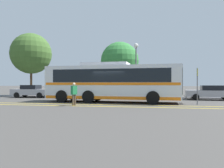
{
  "coord_description": "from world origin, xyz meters",
  "views": [
    {
      "loc": [
        3.3,
        -17.65,
        1.56
      ],
      "look_at": [
        0.07,
        0.22,
        1.51
      ],
      "focal_mm": 35.0,
      "sensor_mm": 36.0,
      "label": 1
    }
  ],
  "objects_px": {
    "parked_car_3": "(211,92)",
    "parked_car_1": "(82,91)",
    "tree_0": "(120,61)",
    "parked_car_0": "(32,91)",
    "street_lamp": "(136,58)",
    "bus_stop_sign": "(197,82)",
    "transit_bus": "(112,82)",
    "parked_car_2": "(140,92)",
    "tree_2": "(31,54)",
    "pedestrian_0": "(74,93)"
  },
  "relations": [
    {
      "from": "tree_0",
      "to": "parked_car_2",
      "type": "bearing_deg",
      "value": -63.17
    },
    {
      "from": "parked_car_0",
      "to": "tree_0",
      "type": "relative_size",
      "value": 0.62
    },
    {
      "from": "bus_stop_sign",
      "to": "street_lamp",
      "type": "xyz_separation_m",
      "value": [
        -5.0,
        7.02,
        2.62
      ]
    },
    {
      "from": "parked_car_0",
      "to": "street_lamp",
      "type": "height_order",
      "value": "street_lamp"
    },
    {
      "from": "parked_car_0",
      "to": "parked_car_3",
      "type": "distance_m",
      "value": 18.59
    },
    {
      "from": "tree_2",
      "to": "bus_stop_sign",
      "type": "bearing_deg",
      "value": -24.68
    },
    {
      "from": "transit_bus",
      "to": "pedestrian_0",
      "type": "distance_m",
      "value": 3.97
    },
    {
      "from": "parked_car_3",
      "to": "parked_car_1",
      "type": "bearing_deg",
      "value": 94.44
    },
    {
      "from": "street_lamp",
      "to": "tree_2",
      "type": "height_order",
      "value": "tree_2"
    },
    {
      "from": "transit_bus",
      "to": "parked_car_0",
      "type": "relative_size",
      "value": 2.69
    },
    {
      "from": "parked_car_0",
      "to": "tree_0",
      "type": "distance_m",
      "value": 11.16
    },
    {
      "from": "parked_car_1",
      "to": "parked_car_3",
      "type": "distance_m",
      "value": 12.65
    },
    {
      "from": "parked_car_1",
      "to": "pedestrian_0",
      "type": "height_order",
      "value": "pedestrian_0"
    },
    {
      "from": "bus_stop_sign",
      "to": "tree_2",
      "type": "height_order",
      "value": "tree_2"
    },
    {
      "from": "parked_car_0",
      "to": "tree_2",
      "type": "xyz_separation_m",
      "value": [
        -1.98,
        3.22,
        4.63
      ]
    },
    {
      "from": "parked_car_3",
      "to": "bus_stop_sign",
      "type": "xyz_separation_m",
      "value": [
        -2.18,
        -4.96,
        1.0
      ]
    },
    {
      "from": "parked_car_3",
      "to": "transit_bus",
      "type": "bearing_deg",
      "value": 119.39
    },
    {
      "from": "bus_stop_sign",
      "to": "parked_car_0",
      "type": "bearing_deg",
      "value": -104.3
    },
    {
      "from": "parked_car_3",
      "to": "bus_stop_sign",
      "type": "height_order",
      "value": "bus_stop_sign"
    },
    {
      "from": "parked_car_1",
      "to": "pedestrian_0",
      "type": "xyz_separation_m",
      "value": [
        1.77,
        -7.34,
        0.13
      ]
    },
    {
      "from": "tree_0",
      "to": "parked_car_0",
      "type": "bearing_deg",
      "value": -149.78
    },
    {
      "from": "parked_car_2",
      "to": "tree_2",
      "type": "height_order",
      "value": "tree_2"
    },
    {
      "from": "transit_bus",
      "to": "parked_car_2",
      "type": "xyz_separation_m",
      "value": [
        2.1,
        4.03,
        -1.0
      ]
    },
    {
      "from": "transit_bus",
      "to": "street_lamp",
      "type": "height_order",
      "value": "street_lamp"
    },
    {
      "from": "tree_0",
      "to": "transit_bus",
      "type": "bearing_deg",
      "value": -85.69
    },
    {
      "from": "parked_car_0",
      "to": "tree_0",
      "type": "xyz_separation_m",
      "value": [
        9.09,
        5.3,
        3.71
      ]
    },
    {
      "from": "parked_car_0",
      "to": "street_lamp",
      "type": "relative_size",
      "value": 0.72
    },
    {
      "from": "transit_bus",
      "to": "tree_2",
      "type": "distance_m",
      "value": 14.46
    },
    {
      "from": "parked_car_0",
      "to": "tree_2",
      "type": "distance_m",
      "value": 5.97
    },
    {
      "from": "parked_car_0",
      "to": "parked_car_2",
      "type": "bearing_deg",
      "value": 84.53
    },
    {
      "from": "transit_bus",
      "to": "parked_car_1",
      "type": "distance_m",
      "value": 5.71
    },
    {
      "from": "parked_car_2",
      "to": "street_lamp",
      "type": "xyz_separation_m",
      "value": [
        -0.52,
        2.09,
        3.62
      ]
    },
    {
      "from": "pedestrian_0",
      "to": "parked_car_3",
      "type": "bearing_deg",
      "value": 150.6
    },
    {
      "from": "parked_car_0",
      "to": "bus_stop_sign",
      "type": "xyz_separation_m",
      "value": [
        16.4,
        -5.22,
        0.99
      ]
    },
    {
      "from": "transit_bus",
      "to": "tree_0",
      "type": "xyz_separation_m",
      "value": [
        -0.73,
        9.61,
        2.71
      ]
    },
    {
      "from": "parked_car_0",
      "to": "parked_car_2",
      "type": "height_order",
      "value": "parked_car_0"
    },
    {
      "from": "transit_bus",
      "to": "parked_car_2",
      "type": "distance_m",
      "value": 4.65
    },
    {
      "from": "transit_bus",
      "to": "parked_car_2",
      "type": "relative_size",
      "value": 2.6
    },
    {
      "from": "tree_2",
      "to": "street_lamp",
      "type": "bearing_deg",
      "value": -6.07
    },
    {
      "from": "bus_stop_sign",
      "to": "tree_2",
      "type": "bearing_deg",
      "value": -111.31
    },
    {
      "from": "pedestrian_0",
      "to": "street_lamp",
      "type": "xyz_separation_m",
      "value": [
        3.7,
        9.37,
        3.41
      ]
    },
    {
      "from": "parked_car_1",
      "to": "bus_stop_sign",
      "type": "height_order",
      "value": "bus_stop_sign"
    },
    {
      "from": "parked_car_0",
      "to": "pedestrian_0",
      "type": "distance_m",
      "value": 10.8
    },
    {
      "from": "transit_bus",
      "to": "street_lamp",
      "type": "distance_m",
      "value": 6.84
    },
    {
      "from": "transit_bus",
      "to": "parked_car_2",
      "type": "bearing_deg",
      "value": 155.81
    },
    {
      "from": "parked_car_3",
      "to": "tree_0",
      "type": "bearing_deg",
      "value": 64.22
    },
    {
      "from": "parked_car_3",
      "to": "street_lamp",
      "type": "xyz_separation_m",
      "value": [
        -7.18,
        2.06,
        3.62
      ]
    },
    {
      "from": "parked_car_1",
      "to": "parked_car_2",
      "type": "relative_size",
      "value": 0.91
    },
    {
      "from": "transit_bus",
      "to": "tree_2",
      "type": "xyz_separation_m",
      "value": [
        -11.8,
        7.54,
        3.63
      ]
    },
    {
      "from": "tree_0",
      "to": "tree_2",
      "type": "bearing_deg",
      "value": -169.39
    }
  ]
}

